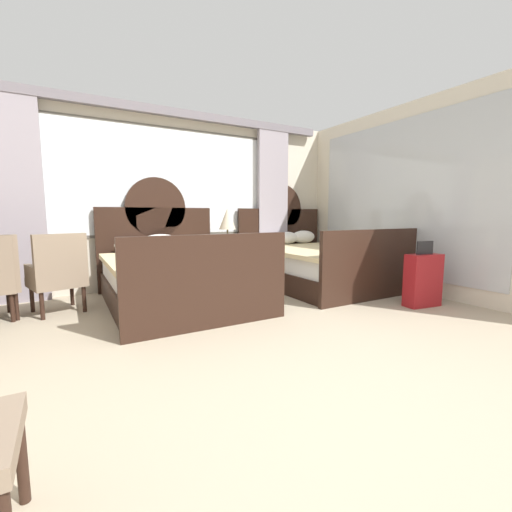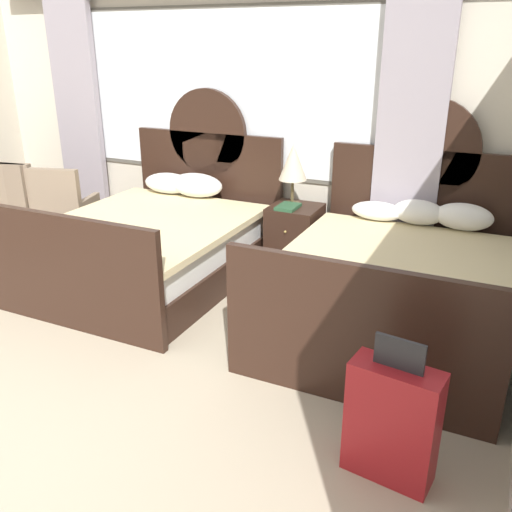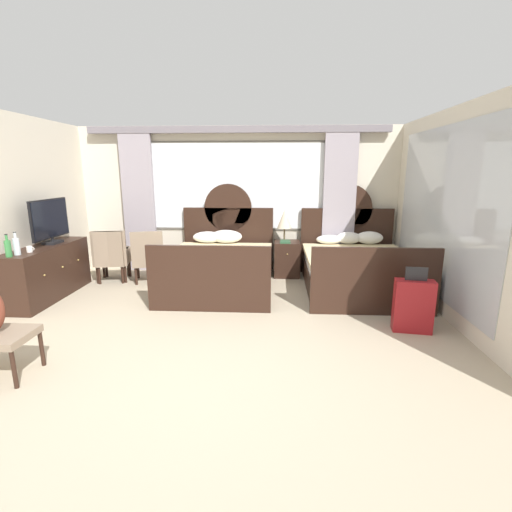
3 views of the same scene
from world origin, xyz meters
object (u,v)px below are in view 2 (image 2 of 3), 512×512
Objects in this scene: armchair_by_window_left at (64,207)px; bed_near_window at (156,241)px; suitcase_on_floor at (392,422)px; table_lamp_on_nightstand at (293,163)px; armchair_by_window_centre at (20,200)px; nightstand_between_beds at (294,238)px; book_on_nightstand at (288,207)px; armchair_by_window_right at (19,200)px; bed_near_mirror at (394,284)px.

bed_near_window is at bearing -8.62° from armchair_by_window_left.
table_lamp_on_nightstand is at bearing 122.03° from suitcase_on_floor.
table_lamp_on_nightstand reaches higher than armchair_by_window_centre.
suitcase_on_floor reaches higher than nightstand_between_beds.
armchair_by_window_left is (-2.37, -0.43, -0.19)m from book_on_nightstand.
bed_near_window is 1.28m from book_on_nightstand.
armchair_by_window_right is at bearing -169.60° from armchair_by_window_centre.
bed_near_mirror is 1.35m from book_on_nightstand.
bed_near_mirror reaches higher than nightstand_between_beds.
armchair_by_window_left is at bearing 176.77° from bed_near_mirror.
suitcase_on_floor is at bearing -57.97° from table_lamp_on_nightstand.
nightstand_between_beds is 3.11m from armchair_by_window_right.
nightstand_between_beds is 2.47× the size of book_on_nightstand.
armchair_by_window_left is at bearing -166.41° from table_lamp_on_nightstand.
armchair_by_window_right is at bearing 174.34° from bed_near_window.
suitcase_on_floor is (1.50, -2.40, -0.72)m from table_lamp_on_nightstand.
bed_near_window is at bearing 147.46° from suitcase_on_floor.
armchair_by_window_left is 4.27m from suitcase_on_floor.
nightstand_between_beds is (1.12, 0.71, -0.03)m from bed_near_window.
armchair_by_window_left reaches higher than book_on_nightstand.
armchair_by_window_right is (-3.06, -0.52, 0.15)m from nightstand_between_beds.
armchair_by_window_right is (-3.02, -0.43, -0.19)m from book_on_nightstand.
armchair_by_window_left is 1.00× the size of armchair_by_window_centre.
table_lamp_on_nightstand reaches higher than armchair_by_window_right.
table_lamp_on_nightstand is at bearing 10.76° from armchair_by_window_right.
bed_near_mirror reaches higher than armchair_by_window_centre.
bed_near_window is 1.33m from nightstand_between_beds.
bed_near_window reaches higher than table_lamp_on_nightstand.
nightstand_between_beds is at bearing 12.16° from armchair_by_window_left.
suitcase_on_floor is at bearing -58.36° from nightstand_between_beds.
armchair_by_window_left is (-2.35, -0.57, -0.57)m from table_lamp_on_nightstand.
table_lamp_on_nightstand is 2.92m from suitcase_on_floor.
book_on_nightstand is 0.29× the size of armchair_by_window_centre.
nightstand_between_beds is 0.71× the size of armchair_by_window_centre.
table_lamp_on_nightstand is 0.64× the size of armchair_by_window_centre.
bed_near_mirror is at bearing -33.34° from table_lamp_on_nightstand.
armchair_by_window_right is at bearing -169.24° from table_lamp_on_nightstand.
bed_near_window reaches higher than nightstand_between_beds.
bed_near_window is 2.75× the size of suitcase_on_floor.
table_lamp_on_nightstand is at bearing 13.59° from armchair_by_window_left.
armchair_by_window_centre is at bearing -169.24° from table_lamp_on_nightstand.
bed_near_mirror is at bearing 101.60° from suitcase_on_floor.
bed_near_window is at bearing -147.42° from nightstand_between_beds.
suitcase_on_floor is at bearing -78.40° from bed_near_mirror.
book_on_nightstand is (1.08, 0.62, 0.31)m from bed_near_window.
nightstand_between_beds is at bearing 32.58° from bed_near_window.
book_on_nightstand is 0.29× the size of armchair_by_window_left.
armchair_by_window_left is (-1.29, 0.20, 0.12)m from bed_near_window.
armchair_by_window_right reaches higher than book_on_nightstand.
nightstand_between_beds is at bearing 67.55° from book_on_nightstand.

